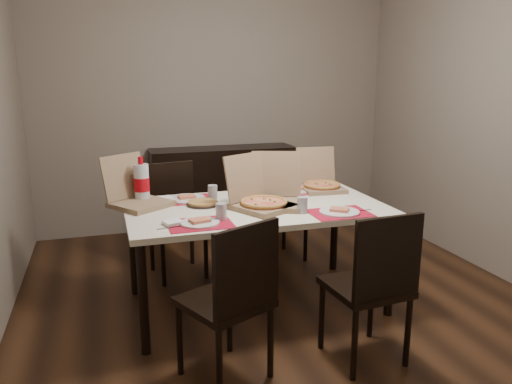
# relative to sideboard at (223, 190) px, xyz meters

# --- Properties ---
(ground) EXTENTS (3.80, 4.00, 0.02)m
(ground) POSITION_rel_sideboard_xyz_m (0.00, -1.78, -0.46)
(ground) COLOR #3C2212
(ground) RESTS_ON ground
(room_walls) EXTENTS (3.84, 4.02, 2.62)m
(room_walls) POSITION_rel_sideboard_xyz_m (0.00, -1.35, 1.28)
(room_walls) COLOR gray
(room_walls) RESTS_ON ground
(sideboard) EXTENTS (1.50, 0.40, 0.90)m
(sideboard) POSITION_rel_sideboard_xyz_m (0.00, 0.00, 0.00)
(sideboard) COLOR black
(sideboard) RESTS_ON ground
(dining_table) EXTENTS (1.80, 1.00, 0.75)m
(dining_table) POSITION_rel_sideboard_xyz_m (-0.19, -1.78, 0.23)
(dining_table) COLOR #EEE4C8
(dining_table) RESTS_ON ground
(chair_near_left) EXTENTS (0.56, 0.56, 0.93)m
(chair_near_left) POSITION_rel_sideboard_xyz_m (-0.59, -2.65, 0.06)
(chair_near_left) COLOR black
(chair_near_left) RESTS_ON ground
(chair_near_right) EXTENTS (0.46, 0.46, 0.93)m
(chair_near_right) POSITION_rel_sideboard_xyz_m (0.22, -2.72, 0.06)
(chair_near_right) COLOR black
(chair_near_right) RESTS_ON ground
(chair_far_left) EXTENTS (0.48, 0.48, 0.93)m
(chair_far_left) POSITION_rel_sideboard_xyz_m (-0.66, -0.98, 0.06)
(chair_far_left) COLOR black
(chair_far_left) RESTS_ON ground
(chair_far_right) EXTENTS (0.50, 0.50, 0.93)m
(chair_far_right) POSITION_rel_sideboard_xyz_m (0.26, -0.89, 0.06)
(chair_far_right) COLOR black
(chair_far_right) RESTS_ON ground
(setting_near_left) EXTENTS (0.47, 0.30, 0.11)m
(setting_near_left) POSITION_rel_sideboard_xyz_m (-0.63, -2.08, 0.32)
(setting_near_left) COLOR #B90C28
(setting_near_left) RESTS_ON dining_table
(setting_near_right) EXTENTS (0.52, 0.30, 0.11)m
(setting_near_right) POSITION_rel_sideboard_xyz_m (0.23, -2.11, 0.32)
(setting_near_right) COLOR #B90C28
(setting_near_right) RESTS_ON dining_table
(setting_far_left) EXTENTS (0.52, 0.30, 0.11)m
(setting_far_left) POSITION_rel_sideboard_xyz_m (-0.60, -1.48, 0.32)
(setting_far_left) COLOR #B90C28
(setting_far_left) RESTS_ON dining_table
(setting_far_right) EXTENTS (0.47, 0.30, 0.11)m
(setting_far_right) POSITION_rel_sideboard_xyz_m (0.22, -1.46, 0.32)
(setting_far_right) COLOR #B90C28
(setting_far_right) RESTS_ON dining_table
(napkin_loose) EXTENTS (0.15, 0.15, 0.02)m
(napkin_loose) POSITION_rel_sideboard_xyz_m (-0.20, -1.79, 0.31)
(napkin_loose) COLOR white
(napkin_loose) RESTS_ON dining_table
(pizza_box_center) EXTENTS (0.50, 0.52, 0.36)m
(pizza_box_center) POSITION_rel_sideboard_xyz_m (-0.18, -1.85, 0.36)
(pizza_box_center) COLOR #82664B
(pizza_box_center) RESTS_ON dining_table
(pizza_box_right) EXTENTS (0.35, 0.38, 0.32)m
(pizza_box_right) POSITION_rel_sideboard_xyz_m (0.45, -1.46, 0.35)
(pizza_box_right) COLOR #82664B
(pizza_box_right) RESTS_ON dining_table
(pizza_box_left) EXTENTS (0.51, 0.52, 0.35)m
(pizza_box_left) POSITION_rel_sideboard_xyz_m (-0.99, -1.53, 0.36)
(pizza_box_left) COLOR #82664B
(pizza_box_left) RESTS_ON dining_table
(pizza_box_extra) EXTENTS (0.47, 0.50, 0.36)m
(pizza_box_extra) POSITION_rel_sideboard_xyz_m (-0.05, -1.81, 0.36)
(pizza_box_extra) COLOR #82664B
(pizza_box_extra) RESTS_ON dining_table
(faina_plate) EXTENTS (0.23, 0.23, 0.03)m
(faina_plate) POSITION_rel_sideboard_xyz_m (-0.54, -1.65, 0.31)
(faina_plate) COLOR black
(faina_plate) RESTS_ON dining_table
(dip_bowl) EXTENTS (0.13, 0.13, 0.02)m
(dip_bowl) POSITION_rel_sideboard_xyz_m (-0.04, -1.61, 0.31)
(dip_bowl) COLOR white
(dip_bowl) RESTS_ON dining_table
(soda_bottle) EXTENTS (0.11, 0.11, 0.33)m
(soda_bottle) POSITION_rel_sideboard_xyz_m (-0.94, -1.45, 0.44)
(soda_bottle) COLOR silver
(soda_bottle) RESTS_ON dining_table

